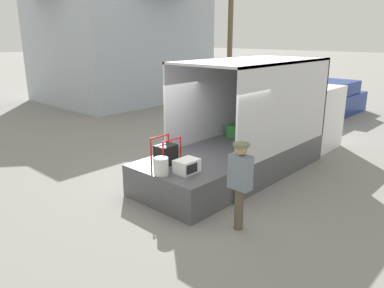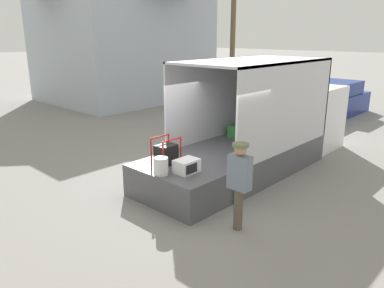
{
  "view_description": "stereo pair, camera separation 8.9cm",
  "coord_description": "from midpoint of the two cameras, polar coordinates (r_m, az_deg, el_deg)",
  "views": [
    {
      "loc": [
        -6.37,
        -5.69,
        3.72
      ],
      "look_at": [
        -0.41,
        -0.2,
        1.34
      ],
      "focal_mm": 35.0,
      "sensor_mm": 36.0,
      "label": 1
    },
    {
      "loc": [
        -6.31,
        -5.76,
        3.72
      ],
      "look_at": [
        -0.41,
        -0.2,
        1.34
      ],
      "focal_mm": 35.0,
      "sensor_mm": 36.0,
      "label": 2
    }
  ],
  "objects": [
    {
      "name": "ground_plane",
      "position": [
        9.32,
        0.53,
        -7.16
      ],
      "size": [
        160.0,
        160.0,
        0.0
      ],
      "primitive_type": "plane",
      "color": "gray"
    },
    {
      "name": "orange_bucket",
      "position": [
        8.12,
        -5.01,
        -3.39
      ],
      "size": [
        0.31,
        0.31,
        0.39
      ],
      "color": "silver",
      "rests_on": "tailgate_deck"
    },
    {
      "name": "microwave",
      "position": [
        8.24,
        -1.09,
        -3.37
      ],
      "size": [
        0.53,
        0.4,
        0.3
      ],
      "color": "white",
      "rests_on": "tailgate_deck"
    },
    {
      "name": "pickup_truck_blue",
      "position": [
        18.88,
        19.78,
        6.08
      ],
      "size": [
        5.23,
        1.93,
        1.58
      ],
      "color": "navy",
      "rests_on": "ground"
    },
    {
      "name": "portable_generator",
      "position": [
        8.78,
        -4.21,
        -1.5
      ],
      "size": [
        0.59,
        0.45,
        0.64
      ],
      "color": "black",
      "rests_on": "tailgate_deck"
    },
    {
      "name": "house_backdrop",
      "position": [
        22.97,
        -11.0,
        16.67
      ],
      "size": [
        8.89,
        7.44,
        7.76
      ],
      "color": "#A8B2BC",
      "rests_on": "ground"
    },
    {
      "name": "tailgate_deck",
      "position": [
        8.7,
        -2.62,
        -6.14
      ],
      "size": [
        1.42,
        2.2,
        0.79
      ],
      "primitive_type": "cube",
      "color": "#4C4C51",
      "rests_on": "ground"
    },
    {
      "name": "box_truck",
      "position": [
        11.87,
        12.49,
        2.23
      ],
      "size": [
        6.31,
        2.31,
        3.08
      ],
      "color": "white",
      "rests_on": "ground"
    },
    {
      "name": "utility_pole",
      "position": [
        21.39,
        5.75,
        17.49
      ],
      "size": [
        1.8,
        0.28,
        8.02
      ],
      "color": "brown",
      "rests_on": "ground"
    },
    {
      "name": "worker_person",
      "position": [
        7.23,
        7.0,
        -5.04
      ],
      "size": [
        0.32,
        0.44,
        1.77
      ],
      "color": "brown",
      "rests_on": "ground"
    }
  ]
}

